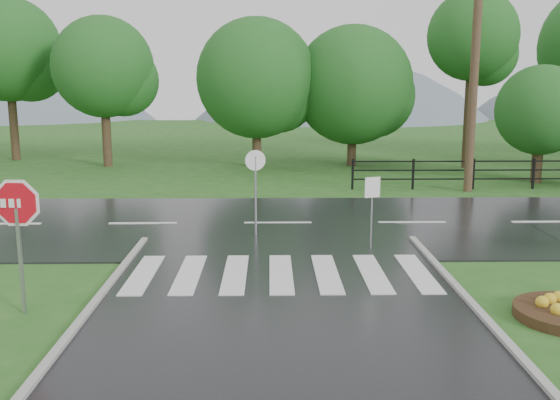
{
  "coord_description": "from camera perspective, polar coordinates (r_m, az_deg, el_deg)",
  "views": [
    {
      "loc": [
        -0.24,
        -8.04,
        4.19
      ],
      "look_at": [
        -0.01,
        6.0,
        1.5
      ],
      "focal_mm": 40.0,
      "sensor_mm": 36.0,
      "label": 1
    }
  ],
  "objects": [
    {
      "name": "crosswalk",
      "position": [
        13.68,
        0.09,
        -6.73
      ],
      "size": [
        6.5,
        2.8,
        0.02
      ],
      "color": "silver",
      "rests_on": "ground"
    },
    {
      "name": "main_road",
      "position": [
        18.52,
        -0.19,
        -2.23
      ],
      "size": [
        90.0,
        8.0,
        0.04
      ],
      "primitive_type": "cube",
      "color": "black",
      "rests_on": "ground"
    },
    {
      "name": "ground",
      "position": [
        9.07,
        0.7,
        -16.68
      ],
      "size": [
        120.0,
        120.0,
        0.0
      ],
      "primitive_type": "plane",
      "color": "#275A1E",
      "rests_on": "ground"
    },
    {
      "name": "utility_pole_east",
      "position": [
        24.76,
        17.4,
        12.15
      ],
      "size": [
        1.73,
        0.42,
        9.76
      ],
      "color": "#473523",
      "rests_on": "ground"
    },
    {
      "name": "treeline",
      "position": [
        32.34,
        1.25,
        3.4
      ],
      "size": [
        83.2,
        5.2,
        10.0
      ],
      "color": "#1B571D",
      "rests_on": "ground"
    },
    {
      "name": "stop_sign",
      "position": [
        12.04,
        -22.91,
        -1.25
      ],
      "size": [
        1.18,
        0.11,
        2.65
      ],
      "color": "#939399",
      "rests_on": "ground"
    },
    {
      "name": "reg_sign_round",
      "position": [
        16.75,
        -2.26,
        1.57
      ],
      "size": [
        0.54,
        0.14,
        2.38
      ],
      "color": "#939399",
      "rests_on": "ground"
    },
    {
      "name": "hills",
      "position": [
        75.75,
        1.9,
        -4.25
      ],
      "size": [
        102.0,
        48.0,
        48.0
      ],
      "color": "slate",
      "rests_on": "ground"
    },
    {
      "name": "entrance_tree_left",
      "position": [
        27.88,
        22.76,
        7.57
      ],
      "size": [
        3.68,
        3.68,
        4.85
      ],
      "color": "#3D2B1C",
      "rests_on": "ground"
    },
    {
      "name": "reg_sign_small",
      "position": [
        15.55,
        8.42,
        0.19
      ],
      "size": [
        0.4,
        0.16,
        1.87
      ],
      "color": "#939399",
      "rests_on": "ground"
    },
    {
      "name": "fence_west",
      "position": [
        25.57,
        17.28,
        2.57
      ],
      "size": [
        9.58,
        0.08,
        1.2
      ],
      "color": "black",
      "rests_on": "ground"
    }
  ]
}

